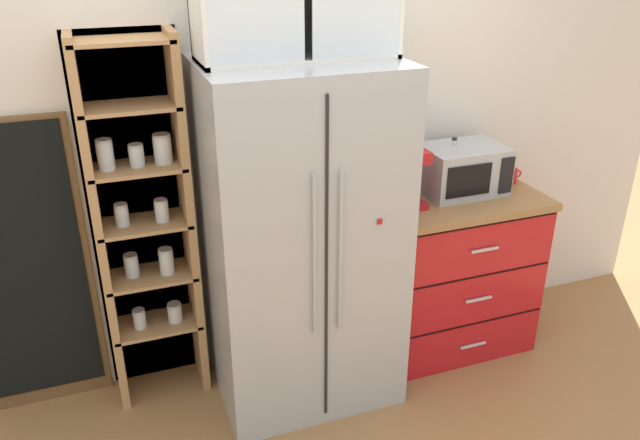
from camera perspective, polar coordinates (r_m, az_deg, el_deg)
ground_plane at (r=3.56m, az=-1.57°, el=-14.34°), size 10.67×10.67×0.00m
wall_back_cream at (r=3.29m, az=-4.09°, el=7.59°), size 4.97×0.10×2.55m
refrigerator at (r=3.08m, az=-1.74°, el=-1.73°), size 0.90×0.73×1.74m
pantry_shelf_column at (r=3.18m, az=-15.76°, el=-0.08°), size 0.50×0.29×1.86m
counter_cabinet at (r=3.69m, az=11.80°, el=-4.54°), size 0.91×0.59×0.94m
microwave at (r=3.50m, az=12.80°, el=4.51°), size 0.44×0.33×0.26m
coffee_maker at (r=3.28m, az=7.68°, el=3.99°), size 0.17×0.20×0.31m
mug_red at (r=3.73m, az=16.95°, el=3.89°), size 0.11×0.08×0.09m
bottle_clear at (r=3.51m, az=11.90°, el=4.72°), size 0.07×0.07×0.30m
bottle_green at (r=3.52m, az=11.84°, el=4.42°), size 0.07×0.07×0.26m
chalkboard_menu at (r=3.33m, az=-25.21°, el=-4.26°), size 0.60×0.04×1.51m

